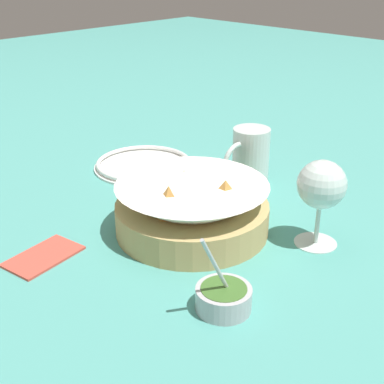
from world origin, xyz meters
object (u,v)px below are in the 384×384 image
(wine_glass, at_px, (321,187))
(beer_mug, at_px, (250,160))
(sauce_cup, at_px, (224,297))
(food_basket, at_px, (192,210))
(side_plate, at_px, (144,164))

(wine_glass, relative_size, beer_mug, 1.20)
(wine_glass, distance_m, beer_mug, 0.24)
(sauce_cup, distance_m, beer_mug, 0.39)
(wine_glass, height_order, beer_mug, wine_glass)
(sauce_cup, bearing_deg, food_basket, -124.49)
(food_basket, height_order, wine_glass, wine_glass)
(food_basket, height_order, sauce_cup, sauce_cup)
(food_basket, distance_m, beer_mug, 0.21)
(food_basket, distance_m, side_plate, 0.29)
(wine_glass, xyz_separation_m, side_plate, (-0.02, -0.43, -0.09))
(wine_glass, bearing_deg, beer_mug, -114.43)
(food_basket, xyz_separation_m, side_plate, (-0.12, -0.26, -0.03))
(food_basket, relative_size, side_plate, 1.19)
(beer_mug, distance_m, side_plate, 0.24)
(food_basket, relative_size, beer_mug, 2.14)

